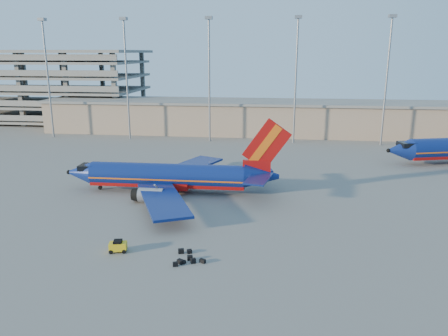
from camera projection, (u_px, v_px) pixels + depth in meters
The scene contains 7 objects.
ground at pixel (194, 206), 61.01m from camera, with size 220.00×220.00×0.00m, color slate.
terminal_building at pixel (273, 117), 114.33m from camera, with size 122.00×16.00×8.50m.
parking_garage at pixel (43, 82), 136.39m from camera, with size 62.00×32.00×21.40m.
light_mast_row at pixel (252, 67), 100.02m from camera, with size 101.60×1.60×28.65m.
aircraft_main at pixel (173, 176), 66.32m from camera, with size 34.48×33.20×11.68m.
baggage_tug at pixel (118, 246), 46.75m from camera, with size 2.02×1.44×1.33m.
luggage_pile at pixel (187, 258), 44.96m from camera, with size 3.35×3.63×0.52m.
Camera 1 is at (11.20, -56.65, 20.78)m, focal length 35.00 mm.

